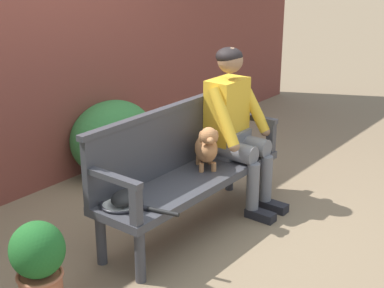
% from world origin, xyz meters
% --- Properties ---
extents(ground_plane, '(40.00, 40.00, 0.00)m').
position_xyz_m(ground_plane, '(0.00, 0.00, 0.00)').
color(ground_plane, '#7A664C').
extents(brick_garden_fence, '(8.00, 0.30, 2.44)m').
position_xyz_m(brick_garden_fence, '(0.00, 1.63, 1.22)').
color(brick_garden_fence, brown).
rests_on(brick_garden_fence, ground).
extents(hedge_bush_far_right, '(0.88, 0.66, 0.69)m').
position_xyz_m(hedge_bush_far_right, '(0.43, 1.28, 0.35)').
color(hedge_bush_far_right, '#337538').
rests_on(hedge_bush_far_right, ground).
extents(garden_bench, '(1.69, 0.47, 0.43)m').
position_xyz_m(garden_bench, '(0.00, 0.00, 0.37)').
color(garden_bench, '#38383D').
rests_on(garden_bench, ground).
extents(bench_backrest, '(1.73, 0.06, 0.50)m').
position_xyz_m(bench_backrest, '(0.00, 0.21, 0.69)').
color(bench_backrest, '#38383D').
rests_on(bench_backrest, garden_bench).
extents(bench_armrest_left_end, '(0.06, 0.47, 0.28)m').
position_xyz_m(bench_armrest_left_end, '(-0.80, -0.09, 0.63)').
color(bench_armrest_left_end, '#38383D').
rests_on(bench_armrest_left_end, garden_bench).
extents(bench_armrest_right_end, '(0.06, 0.47, 0.28)m').
position_xyz_m(bench_armrest_right_end, '(0.80, -0.09, 0.63)').
color(bench_armrest_right_end, '#38383D').
rests_on(bench_armrest_right_end, garden_bench).
extents(person_seated, '(0.56, 0.64, 1.30)m').
position_xyz_m(person_seated, '(0.54, -0.01, 0.71)').
color(person_seated, black).
rests_on(person_seated, ground).
extents(dog_on_bench, '(0.32, 0.32, 0.36)m').
position_xyz_m(dog_on_bench, '(0.17, -0.01, 0.61)').
color(dog_on_bench, '#AD7042').
rests_on(dog_on_bench, garden_bench).
extents(tennis_racket, '(0.35, 0.58, 0.03)m').
position_xyz_m(tennis_racket, '(-0.66, 0.04, 0.44)').
color(tennis_racket, black).
rests_on(tennis_racket, garden_bench).
extents(baseball_glove, '(0.26, 0.23, 0.09)m').
position_xyz_m(baseball_glove, '(-0.65, 0.06, 0.48)').
color(baseball_glove, black).
rests_on(baseball_glove, garden_bench).
extents(potted_plant, '(0.32, 0.32, 0.58)m').
position_xyz_m(potted_plant, '(-1.34, 0.06, 0.32)').
color(potted_plant, '#A85B3D').
rests_on(potted_plant, ground).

